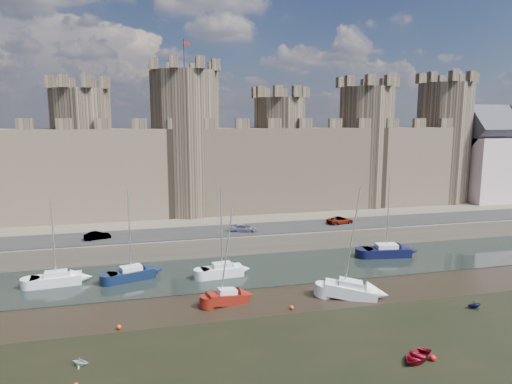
% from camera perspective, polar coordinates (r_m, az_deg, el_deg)
% --- Properties ---
extents(water_channel, '(160.00, 12.00, 0.08)m').
position_cam_1_polar(water_channel, '(54.60, -8.19, -10.21)').
color(water_channel, black).
rests_on(water_channel, ground).
extents(quay, '(160.00, 60.00, 2.50)m').
position_cam_1_polar(quay, '(89.05, -10.51, -1.87)').
color(quay, '#4C443A').
rests_on(quay, ground).
extents(road, '(160.00, 7.00, 0.10)m').
position_cam_1_polar(road, '(63.43, -9.14, -5.11)').
color(road, black).
rests_on(road, quay).
extents(castle, '(108.50, 11.00, 29.00)m').
position_cam_1_polar(castle, '(75.70, -10.69, 4.17)').
color(castle, '#42382B').
rests_on(castle, quay).
extents(car_1, '(3.49, 2.06, 1.09)m').
position_cam_1_polar(car_1, '(62.87, -19.22, -5.18)').
color(car_1, gray).
rests_on(car_1, quay).
extents(car_2, '(4.01, 2.55, 1.08)m').
position_cam_1_polar(car_2, '(63.40, -1.55, -4.55)').
color(car_2, gray).
rests_on(car_2, quay).
extents(car_3, '(4.34, 2.58, 1.13)m').
position_cam_1_polar(car_3, '(69.26, 10.48, -3.50)').
color(car_3, gray).
rests_on(car_3, quay).
extents(sailboat_0, '(5.35, 2.51, 9.68)m').
position_cam_1_polar(sailboat_0, '(55.21, -23.69, -9.90)').
color(sailboat_0, silver).
rests_on(sailboat_0, ground).
extents(sailboat_1, '(5.45, 3.49, 10.18)m').
position_cam_1_polar(sailboat_1, '(54.05, -15.31, -9.80)').
color(sailboat_1, black).
rests_on(sailboat_1, ground).
extents(sailboat_2, '(4.92, 2.34, 10.26)m').
position_cam_1_polar(sailboat_2, '(53.38, -4.27, -9.72)').
color(sailboat_2, white).
rests_on(sailboat_2, ground).
extents(sailboat_3, '(6.31, 3.13, 10.62)m').
position_cam_1_polar(sailboat_3, '(62.99, 15.98, -7.09)').
color(sailboat_3, black).
rests_on(sailboat_3, ground).
extents(sailboat_4, '(4.36, 2.45, 9.61)m').
position_cam_1_polar(sailboat_4, '(46.21, -3.63, -12.92)').
color(sailboat_4, maroon).
rests_on(sailboat_4, ground).
extents(sailboat_5, '(5.66, 4.00, 11.40)m').
position_cam_1_polar(sailboat_5, '(48.51, 11.72, -11.89)').
color(sailboat_5, white).
rests_on(sailboat_5, ground).
extents(dinghy_3, '(1.49, 1.39, 0.64)m').
position_cam_1_polar(dinghy_3, '(38.18, -21.10, -19.21)').
color(dinghy_3, silver).
rests_on(dinghy_3, ground).
extents(dinghy_4, '(3.78, 3.49, 0.64)m').
position_cam_1_polar(dinghy_4, '(38.54, 19.49, -18.83)').
color(dinghy_4, maroon).
rests_on(dinghy_4, ground).
extents(dinghy_7, '(1.48, 1.30, 0.75)m').
position_cam_1_polar(dinghy_7, '(49.83, 25.63, -12.58)').
color(dinghy_7, black).
rests_on(dinghy_7, ground).
extents(buoy_1, '(0.40, 0.40, 0.40)m').
position_cam_1_polar(buoy_1, '(42.93, -16.76, -15.86)').
color(buoy_1, '#FF3A0B').
rests_on(buoy_1, ground).
extents(buoy_3, '(0.39, 0.39, 0.39)m').
position_cam_1_polar(buoy_3, '(45.16, 4.48, -14.19)').
color(buoy_3, '#FF400B').
rests_on(buoy_3, ground).
extents(buoy_5, '(0.47, 0.47, 0.47)m').
position_cam_1_polar(buoy_5, '(38.94, 21.21, -18.77)').
color(buoy_5, '#F40A10').
rests_on(buoy_5, ground).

